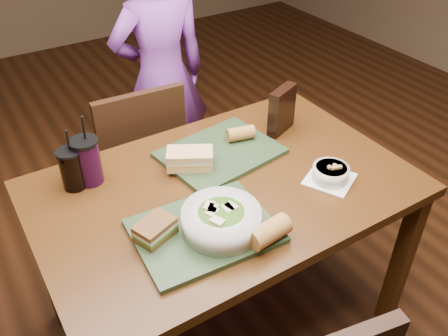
{
  "coord_description": "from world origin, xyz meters",
  "views": [
    {
      "loc": [
        -0.69,
        -1.1,
        1.77
      ],
      "look_at": [
        0.0,
        0.0,
        0.82
      ],
      "focal_mm": 38.0,
      "sensor_mm": 36.0,
      "label": 1
    }
  ],
  "objects_px": {
    "tray_near": "(204,231)",
    "soup_bowl": "(331,173)",
    "tray_far": "(220,153)",
    "baguette_far": "(241,133)",
    "sandwich_near": "(155,230)",
    "cup_cola": "(72,169)",
    "chair_far": "(139,163)",
    "chip_bag": "(282,110)",
    "baguette_near": "(269,232)",
    "sandwich_far": "(190,159)",
    "cup_berry": "(87,161)",
    "diner": "(162,78)",
    "dining_table": "(224,204)",
    "salad_bowl": "(221,219)"
  },
  "relations": [
    {
      "from": "baguette_near",
      "to": "cup_cola",
      "type": "xyz_separation_m",
      "value": [
        -0.4,
        0.58,
        0.02
      ]
    },
    {
      "from": "soup_bowl",
      "to": "sandwich_near",
      "type": "bearing_deg",
      "value": 175.57
    },
    {
      "from": "tray_far",
      "to": "chip_bag",
      "type": "xyz_separation_m",
      "value": [
        0.3,
        0.02,
        0.09
      ]
    },
    {
      "from": "sandwich_near",
      "to": "sandwich_far",
      "type": "relative_size",
      "value": 0.74
    },
    {
      "from": "tray_near",
      "to": "cup_cola",
      "type": "height_order",
      "value": "cup_cola"
    },
    {
      "from": "chair_far",
      "to": "soup_bowl",
      "type": "bearing_deg",
      "value": -62.62
    },
    {
      "from": "dining_table",
      "to": "cup_berry",
      "type": "height_order",
      "value": "cup_berry"
    },
    {
      "from": "salad_bowl",
      "to": "baguette_near",
      "type": "height_order",
      "value": "salad_bowl"
    },
    {
      "from": "tray_far",
      "to": "baguette_far",
      "type": "bearing_deg",
      "value": 13.75
    },
    {
      "from": "diner",
      "to": "salad_bowl",
      "type": "relative_size",
      "value": 5.8
    },
    {
      "from": "cup_berry",
      "to": "tray_near",
      "type": "bearing_deg",
      "value": -64.88
    },
    {
      "from": "tray_far",
      "to": "soup_bowl",
      "type": "xyz_separation_m",
      "value": [
        0.25,
        -0.34,
        0.02
      ]
    },
    {
      "from": "diner",
      "to": "tray_near",
      "type": "relative_size",
      "value": 3.34
    },
    {
      "from": "soup_bowl",
      "to": "dining_table",
      "type": "bearing_deg",
      "value": 151.99
    },
    {
      "from": "tray_far",
      "to": "chip_bag",
      "type": "relative_size",
      "value": 2.22
    },
    {
      "from": "dining_table",
      "to": "tray_far",
      "type": "height_order",
      "value": "tray_far"
    },
    {
      "from": "cup_cola",
      "to": "cup_berry",
      "type": "bearing_deg",
      "value": 1.87
    },
    {
      "from": "sandwich_near",
      "to": "baguette_far",
      "type": "distance_m",
      "value": 0.6
    },
    {
      "from": "sandwich_far",
      "to": "tray_far",
      "type": "bearing_deg",
      "value": 10.37
    },
    {
      "from": "chair_far",
      "to": "baguette_near",
      "type": "height_order",
      "value": "chair_far"
    },
    {
      "from": "salad_bowl",
      "to": "soup_bowl",
      "type": "height_order",
      "value": "salad_bowl"
    },
    {
      "from": "chair_far",
      "to": "chip_bag",
      "type": "relative_size",
      "value": 4.74
    },
    {
      "from": "baguette_near",
      "to": "sandwich_far",
      "type": "bearing_deg",
      "value": 92.14
    },
    {
      "from": "salad_bowl",
      "to": "sandwich_far",
      "type": "bearing_deg",
      "value": 77.1
    },
    {
      "from": "cup_cola",
      "to": "tray_far",
      "type": "bearing_deg",
      "value": -10.98
    },
    {
      "from": "soup_bowl",
      "to": "sandwich_far",
      "type": "bearing_deg",
      "value": 141.48
    },
    {
      "from": "salad_bowl",
      "to": "baguette_far",
      "type": "height_order",
      "value": "salad_bowl"
    },
    {
      "from": "tray_far",
      "to": "salad_bowl",
      "type": "bearing_deg",
      "value": -121.21
    },
    {
      "from": "soup_bowl",
      "to": "cup_berry",
      "type": "relative_size",
      "value": 0.79
    },
    {
      "from": "salad_bowl",
      "to": "cup_cola",
      "type": "xyz_separation_m",
      "value": [
        -0.31,
        0.47,
        0.02
      ]
    },
    {
      "from": "cup_cola",
      "to": "soup_bowl",
      "type": "bearing_deg",
      "value": -29.56
    },
    {
      "from": "baguette_near",
      "to": "tray_far",
      "type": "bearing_deg",
      "value": 75.24
    },
    {
      "from": "tray_near",
      "to": "soup_bowl",
      "type": "relative_size",
      "value": 2.01
    },
    {
      "from": "chair_far",
      "to": "tray_far",
      "type": "distance_m",
      "value": 0.55
    },
    {
      "from": "diner",
      "to": "cup_berry",
      "type": "height_order",
      "value": "diner"
    },
    {
      "from": "sandwich_far",
      "to": "chip_bag",
      "type": "distance_m",
      "value": 0.45
    },
    {
      "from": "diner",
      "to": "chip_bag",
      "type": "xyz_separation_m",
      "value": [
        0.15,
        -0.8,
        0.14
      ]
    },
    {
      "from": "tray_far",
      "to": "soup_bowl",
      "type": "height_order",
      "value": "soup_bowl"
    },
    {
      "from": "tray_far",
      "to": "baguette_far",
      "type": "height_order",
      "value": "baguette_far"
    },
    {
      "from": "chair_far",
      "to": "chip_bag",
      "type": "bearing_deg",
      "value": -43.19
    },
    {
      "from": "chair_far",
      "to": "tray_far",
      "type": "xyz_separation_m",
      "value": [
        0.16,
        -0.46,
        0.26
      ]
    },
    {
      "from": "chair_far",
      "to": "cup_cola",
      "type": "height_order",
      "value": "cup_cola"
    },
    {
      "from": "dining_table",
      "to": "cup_cola",
      "type": "height_order",
      "value": "cup_cola"
    },
    {
      "from": "salad_bowl",
      "to": "baguette_far",
      "type": "relative_size",
      "value": 2.27
    },
    {
      "from": "soup_bowl",
      "to": "baguette_far",
      "type": "relative_size",
      "value": 1.96
    },
    {
      "from": "salad_bowl",
      "to": "chair_far",
      "type": "bearing_deg",
      "value": 86.03
    },
    {
      "from": "cup_berry",
      "to": "baguette_far",
      "type": "bearing_deg",
      "value": -7.56
    },
    {
      "from": "chair_far",
      "to": "cup_cola",
      "type": "relative_size",
      "value": 3.89
    },
    {
      "from": "tray_near",
      "to": "baguette_near",
      "type": "relative_size",
      "value": 3.19
    },
    {
      "from": "dining_table",
      "to": "chair_far",
      "type": "distance_m",
      "value": 0.64
    }
  ]
}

